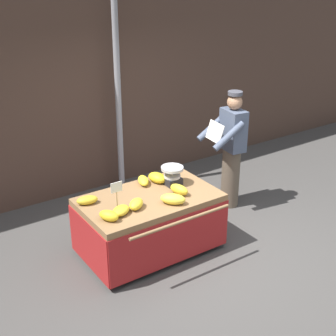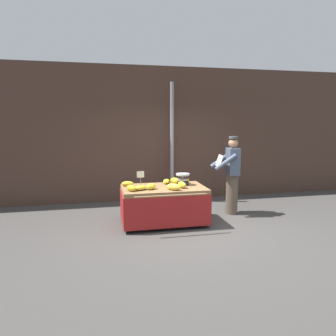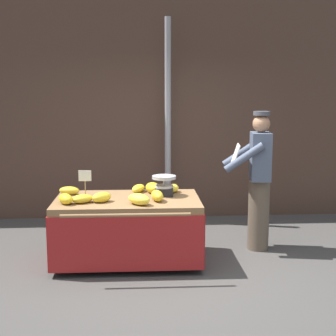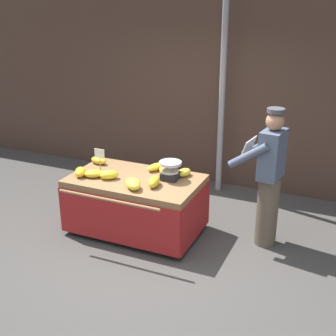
# 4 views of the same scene
# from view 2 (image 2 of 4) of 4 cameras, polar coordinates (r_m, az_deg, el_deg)

# --- Properties ---
(ground_plane) EXTENTS (60.00, 60.00, 0.00)m
(ground_plane) POSITION_cam_2_polar(r_m,az_deg,el_deg) (5.92, 4.81, -11.45)
(ground_plane) COLOR #423F3D
(back_wall) EXTENTS (16.00, 0.24, 3.42)m
(back_wall) POSITION_cam_2_polar(r_m,az_deg,el_deg) (8.13, -0.46, 6.28)
(back_wall) COLOR #473328
(back_wall) RESTS_ON ground
(street_pole) EXTENTS (0.09, 0.09, 3.00)m
(street_pole) POSITION_cam_2_polar(r_m,az_deg,el_deg) (7.79, 0.74, 4.63)
(street_pole) COLOR gray
(street_pole) RESTS_ON ground
(banana_cart) EXTENTS (1.66, 1.18, 0.75)m
(banana_cart) POSITION_cam_2_polar(r_m,az_deg,el_deg) (6.14, -0.80, -5.47)
(banana_cart) COLOR olive
(banana_cart) RESTS_ON ground
(weighing_scale) EXTENTS (0.28, 0.28, 0.23)m
(weighing_scale) POSITION_cam_2_polar(r_m,az_deg,el_deg) (6.29, 2.74, -2.07)
(weighing_scale) COLOR black
(weighing_scale) RESTS_ON banana_cart
(price_sign) EXTENTS (0.14, 0.01, 0.34)m
(price_sign) POSITION_cam_2_polar(r_m,az_deg,el_deg) (5.91, -5.10, -1.50)
(price_sign) COLOR #997A51
(price_sign) RESTS_ON banana_cart
(banana_bunch_0) EXTENTS (0.27, 0.19, 0.10)m
(banana_bunch_0) POSITION_cam_2_polar(r_m,az_deg,el_deg) (6.23, -7.47, -2.88)
(banana_bunch_0) COLOR gold
(banana_bunch_0) RESTS_ON banana_cart
(banana_bunch_1) EXTENTS (0.18, 0.23, 0.10)m
(banana_bunch_1) POSITION_cam_2_polar(r_m,az_deg,el_deg) (6.50, 3.35, -2.36)
(banana_bunch_1) COLOR yellow
(banana_bunch_1) RESTS_ON banana_cart
(banana_bunch_2) EXTENTS (0.29, 0.26, 0.09)m
(banana_bunch_2) POSITION_cam_2_polar(r_m,az_deg,el_deg) (5.83, -5.15, -3.65)
(banana_bunch_2) COLOR gold
(banana_bunch_2) RESTS_ON banana_cart
(banana_bunch_3) EXTENTS (0.18, 0.28, 0.12)m
(banana_bunch_3) POSITION_cam_2_polar(r_m,az_deg,el_deg) (6.02, 2.59, -3.11)
(banana_bunch_3) COLOR gold
(banana_bunch_3) RESTS_ON banana_cart
(banana_bunch_4) EXTENTS (0.23, 0.27, 0.12)m
(banana_bunch_4) POSITION_cam_2_polar(r_m,az_deg,el_deg) (5.77, -6.79, -3.70)
(banana_bunch_4) COLOR gold
(banana_bunch_4) RESTS_ON banana_cart
(banana_bunch_5) EXTENTS (0.32, 0.32, 0.12)m
(banana_bunch_5) POSITION_cam_2_polar(r_m,az_deg,el_deg) (5.82, 1.07, -3.50)
(banana_bunch_5) COLOR yellow
(banana_bunch_5) RESTS_ON banana_cart
(banana_bunch_6) EXTENTS (0.22, 0.30, 0.09)m
(banana_bunch_6) POSITION_cam_2_polar(r_m,az_deg,el_deg) (6.44, -0.31, -2.48)
(banana_bunch_6) COLOR yellow
(banana_bunch_6) RESTS_ON banana_cart
(banana_bunch_7) EXTENTS (0.27, 0.25, 0.11)m
(banana_bunch_7) POSITION_cam_2_polar(r_m,az_deg,el_deg) (5.88, -3.14, -3.43)
(banana_bunch_7) COLOR yellow
(banana_bunch_7) RESTS_ON banana_cart
(banana_bunch_8) EXTENTS (0.23, 0.30, 0.13)m
(banana_bunch_8) POSITION_cam_2_polar(r_m,az_deg,el_deg) (6.42, 1.32, -2.36)
(banana_bunch_8) COLOR gold
(banana_bunch_8) RESTS_ON banana_cart
(vendor_person) EXTENTS (0.62, 0.56, 1.71)m
(vendor_person) POSITION_cam_2_polar(r_m,az_deg,el_deg) (6.89, 11.69, -1.24)
(vendor_person) COLOR brown
(vendor_person) RESTS_ON ground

